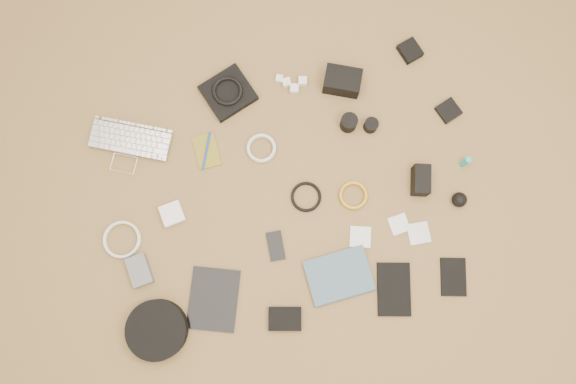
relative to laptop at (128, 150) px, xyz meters
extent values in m
cube|color=olive|center=(0.54, -0.31, -0.03)|extent=(4.00, 4.00, 0.04)
imported|color=silver|center=(0.00, 0.00, 0.00)|extent=(0.37, 0.32, 0.02)
cube|color=black|center=(0.42, 0.14, 0.00)|extent=(0.23, 0.22, 0.03)
torus|color=black|center=(0.42, 0.14, 0.03)|extent=(0.15, 0.15, 0.02)
cube|color=silver|center=(0.65, 0.14, 0.00)|extent=(0.03, 0.03, 0.03)
cube|color=silver|center=(0.63, 0.16, 0.00)|extent=(0.03, 0.03, 0.03)
cube|color=silver|center=(0.71, 0.13, 0.00)|extent=(0.04, 0.04, 0.03)
cube|color=silver|center=(0.68, 0.11, 0.00)|extent=(0.04, 0.04, 0.03)
cube|color=black|center=(0.86, 0.09, 0.03)|extent=(0.17, 0.14, 0.08)
cube|color=black|center=(1.16, 0.17, 0.00)|extent=(0.10, 0.10, 0.03)
cube|color=olive|center=(0.29, -0.06, -0.01)|extent=(0.09, 0.14, 0.01)
cylinder|color=#1339A0|center=(0.29, -0.06, 0.00)|extent=(0.06, 0.14, 0.01)
torus|color=silver|center=(0.50, -0.10, -0.01)|extent=(0.14, 0.14, 0.01)
cylinder|color=black|center=(0.85, -0.08, 0.02)|extent=(0.08, 0.08, 0.07)
cylinder|color=black|center=(0.93, -0.10, 0.01)|extent=(0.06, 0.06, 0.05)
cube|color=black|center=(1.24, -0.10, 0.00)|extent=(0.10, 0.10, 0.02)
cube|color=silver|center=(0.12, -0.28, 0.01)|extent=(0.09, 0.09, 0.03)
torus|color=silver|center=(-0.08, -0.33, -0.01)|extent=(0.15, 0.15, 0.01)
torus|color=black|center=(0.63, -0.32, -0.01)|extent=(0.12, 0.12, 0.01)
torus|color=gold|center=(0.81, -0.35, -0.01)|extent=(0.11, 0.11, 0.01)
cube|color=black|center=(1.06, -0.35, 0.03)|extent=(0.09, 0.12, 0.08)
cylinder|color=#1AA9A9|center=(1.25, -0.32, 0.03)|extent=(0.02, 0.02, 0.08)
cube|color=#5B5B61|center=(-0.03, -0.46, 0.00)|extent=(0.09, 0.12, 0.03)
cube|color=black|center=(0.22, -0.62, -0.01)|extent=(0.24, 0.27, 0.01)
cube|color=black|center=(0.48, -0.48, -0.01)|extent=(0.06, 0.11, 0.01)
cube|color=silver|center=(0.80, -0.51, -0.01)|extent=(0.10, 0.10, 0.01)
cube|color=silver|center=(0.95, -0.49, -0.01)|extent=(0.08, 0.08, 0.01)
cube|color=silver|center=(1.02, -0.54, -0.01)|extent=(0.08, 0.08, 0.01)
sphere|color=black|center=(1.19, -0.45, 0.02)|extent=(0.07, 0.07, 0.06)
cylinder|color=black|center=(0.00, -0.69, 0.02)|extent=(0.23, 0.23, 0.06)
cube|color=black|center=(0.46, -0.74, 0.00)|extent=(0.13, 0.11, 0.03)
imported|color=#425C70|center=(0.69, -0.72, 0.00)|extent=(0.24, 0.19, 0.02)
cube|color=black|center=(0.87, -0.72, -0.01)|extent=(0.16, 0.22, 0.01)
cube|color=black|center=(1.10, -0.73, -0.01)|extent=(0.12, 0.16, 0.01)
camera|label=1|loc=(0.49, -0.63, 2.10)|focal=35.00mm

